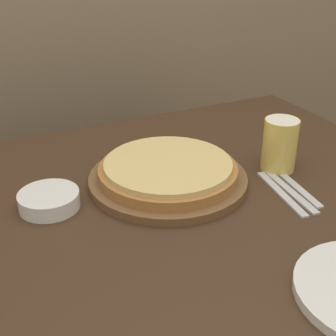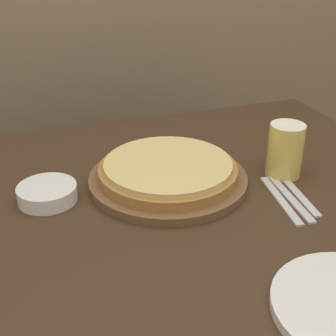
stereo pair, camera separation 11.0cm
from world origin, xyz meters
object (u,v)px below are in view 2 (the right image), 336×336
(dinner_knife, at_px, (290,198))
(spoon, at_px, (300,196))
(beer_glass, at_px, (285,148))
(side_bowl, at_px, (47,193))
(fork, at_px, (280,200))
(pizza_on_board, at_px, (168,173))

(dinner_knife, distance_m, spoon, 0.03)
(beer_glass, bearing_deg, side_bowl, 173.06)
(beer_glass, distance_m, dinner_knife, 0.14)
(side_bowl, height_order, fork, side_bowl)
(pizza_on_board, distance_m, dinner_knife, 0.29)
(pizza_on_board, bearing_deg, spoon, -31.96)
(side_bowl, bearing_deg, dinner_knife, -18.89)
(pizza_on_board, relative_size, side_bowl, 2.85)
(pizza_on_board, xyz_separation_m, fork, (0.21, -0.16, -0.02))
(side_bowl, xyz_separation_m, spoon, (0.54, -0.18, -0.02))
(beer_glass, bearing_deg, dinner_knife, -113.16)
(beer_glass, xyz_separation_m, fork, (-0.07, -0.11, -0.07))
(pizza_on_board, bearing_deg, side_bowl, 177.09)
(pizza_on_board, height_order, fork, pizza_on_board)
(beer_glass, xyz_separation_m, side_bowl, (-0.56, 0.07, -0.05))
(pizza_on_board, bearing_deg, beer_glass, -10.89)
(side_bowl, distance_m, fork, 0.52)
(pizza_on_board, height_order, side_bowl, pizza_on_board)
(dinner_knife, bearing_deg, pizza_on_board, 145.39)
(fork, bearing_deg, pizza_on_board, 142.32)
(pizza_on_board, distance_m, spoon, 0.31)
(pizza_on_board, distance_m, side_bowl, 0.28)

